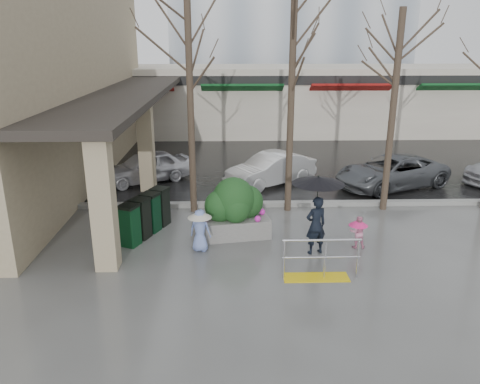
{
  "coord_description": "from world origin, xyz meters",
  "views": [
    {
      "loc": [
        -0.84,
        -11.37,
        5.55
      ],
      "look_at": [
        -0.48,
        1.63,
        1.3
      ],
      "focal_mm": 35.0,
      "sensor_mm": 36.0,
      "label": 1
    }
  ],
  "objects_px": {
    "tree_mideast": "(398,63)",
    "handrail": "(319,264)",
    "woman": "(317,204)",
    "car_c": "(391,172)",
    "child_pink": "(358,229)",
    "news_boxes": "(146,215)",
    "child_blue": "(200,227)",
    "planter": "(234,208)",
    "tree_midwest": "(293,50)",
    "car_a": "(146,167)",
    "tree_west": "(189,55)",
    "car_b": "(271,169)"
  },
  "relations": [
    {
      "from": "woman",
      "to": "car_a",
      "type": "relative_size",
      "value": 0.6
    },
    {
      "from": "child_blue",
      "to": "tree_west",
      "type": "bearing_deg",
      "value": -68.59
    },
    {
      "from": "car_b",
      "to": "car_a",
      "type": "bearing_deg",
      "value": -130.72
    },
    {
      "from": "car_a",
      "to": "tree_midwest",
      "type": "bearing_deg",
      "value": 27.85
    },
    {
      "from": "handrail",
      "to": "woman",
      "type": "bearing_deg",
      "value": 83.69
    },
    {
      "from": "tree_midwest",
      "to": "child_pink",
      "type": "height_order",
      "value": "tree_midwest"
    },
    {
      "from": "car_b",
      "to": "woman",
      "type": "bearing_deg",
      "value": -29.23
    },
    {
      "from": "handrail",
      "to": "car_b",
      "type": "xyz_separation_m",
      "value": [
        -0.48,
        7.77,
        0.25
      ]
    },
    {
      "from": "tree_midwest",
      "to": "child_pink",
      "type": "bearing_deg",
      "value": -63.04
    },
    {
      "from": "tree_west",
      "to": "news_boxes",
      "type": "xyz_separation_m",
      "value": [
        -1.28,
        -1.98,
        -4.48
      ]
    },
    {
      "from": "handrail",
      "to": "child_blue",
      "type": "bearing_deg",
      "value": 150.93
    },
    {
      "from": "tree_mideast",
      "to": "car_a",
      "type": "xyz_separation_m",
      "value": [
        -8.67,
        3.49,
        -4.23
      ]
    },
    {
      "from": "car_a",
      "to": "car_c",
      "type": "bearing_deg",
      "value": 54.98
    },
    {
      "from": "tree_mideast",
      "to": "car_a",
      "type": "height_order",
      "value": "tree_mideast"
    },
    {
      "from": "child_blue",
      "to": "news_boxes",
      "type": "distance_m",
      "value": 2.04
    },
    {
      "from": "planter",
      "to": "tree_midwest",
      "type": "bearing_deg",
      "value": 48.95
    },
    {
      "from": "tree_midwest",
      "to": "car_a",
      "type": "relative_size",
      "value": 1.89
    },
    {
      "from": "tree_mideast",
      "to": "child_pink",
      "type": "height_order",
      "value": "tree_mideast"
    },
    {
      "from": "child_pink",
      "to": "woman",
      "type": "bearing_deg",
      "value": 19.44
    },
    {
      "from": "tree_midwest",
      "to": "news_boxes",
      "type": "height_order",
      "value": "tree_midwest"
    },
    {
      "from": "woman",
      "to": "car_c",
      "type": "distance_m",
      "value": 7.2
    },
    {
      "from": "car_b",
      "to": "tree_mideast",
      "type": "bearing_deg",
      "value": 15.71
    },
    {
      "from": "child_pink",
      "to": "planter",
      "type": "height_order",
      "value": "planter"
    },
    {
      "from": "tree_mideast",
      "to": "news_boxes",
      "type": "relative_size",
      "value": 2.99
    },
    {
      "from": "woman",
      "to": "car_b",
      "type": "distance_m",
      "value": 6.46
    },
    {
      "from": "child_pink",
      "to": "news_boxes",
      "type": "xyz_separation_m",
      "value": [
        -6.04,
        1.1,
        0.07
      ]
    },
    {
      "from": "woman",
      "to": "news_boxes",
      "type": "relative_size",
      "value": 1.01
    },
    {
      "from": "news_boxes",
      "to": "car_b",
      "type": "xyz_separation_m",
      "value": [
        4.16,
        4.95,
        0.03
      ]
    },
    {
      "from": "tree_midwest",
      "to": "planter",
      "type": "relative_size",
      "value": 3.2
    },
    {
      "from": "child_pink",
      "to": "car_c",
      "type": "height_order",
      "value": "car_c"
    },
    {
      "from": "handrail",
      "to": "car_a",
      "type": "distance_m",
      "value": 9.97
    },
    {
      "from": "child_pink",
      "to": "car_c",
      "type": "bearing_deg",
      "value": -112.39
    },
    {
      "from": "tree_midwest",
      "to": "car_c",
      "type": "relative_size",
      "value": 1.54
    },
    {
      "from": "woman",
      "to": "car_c",
      "type": "bearing_deg",
      "value": -143.05
    },
    {
      "from": "child_blue",
      "to": "planter",
      "type": "xyz_separation_m",
      "value": [
        0.94,
        1.01,
        0.15
      ]
    },
    {
      "from": "tree_mideast",
      "to": "car_a",
      "type": "relative_size",
      "value": 1.76
    },
    {
      "from": "handrail",
      "to": "tree_midwest",
      "type": "distance_m",
      "value": 6.83
    },
    {
      "from": "car_b",
      "to": "car_c",
      "type": "distance_m",
      "value": 4.72
    },
    {
      "from": "child_blue",
      "to": "child_pink",
      "type": "bearing_deg",
      "value": -164.69
    },
    {
      "from": "handrail",
      "to": "child_pink",
      "type": "xyz_separation_m",
      "value": [
        1.4,
        1.73,
        0.16
      ]
    },
    {
      "from": "car_a",
      "to": "car_c",
      "type": "distance_m",
      "value": 9.8
    },
    {
      "from": "tree_west",
      "to": "tree_mideast",
      "type": "height_order",
      "value": "tree_west"
    },
    {
      "from": "tree_west",
      "to": "tree_mideast",
      "type": "xyz_separation_m",
      "value": [
        6.5,
        0.0,
        -0.22
      ]
    },
    {
      "from": "car_a",
      "to": "tree_west",
      "type": "bearing_deg",
      "value": 2.74
    },
    {
      "from": "child_pink",
      "to": "car_b",
      "type": "xyz_separation_m",
      "value": [
        -1.88,
        6.04,
        0.09
      ]
    },
    {
      "from": "tree_mideast",
      "to": "planter",
      "type": "bearing_deg",
      "value": -157.5
    },
    {
      "from": "tree_midwest",
      "to": "car_b",
      "type": "xyz_separation_m",
      "value": [
        -0.32,
        2.97,
        -4.6
      ]
    },
    {
      "from": "tree_mideast",
      "to": "handrail",
      "type": "bearing_deg",
      "value": -123.19
    },
    {
      "from": "car_a",
      "to": "handrail",
      "type": "bearing_deg",
      "value": 4.56
    },
    {
      "from": "woman",
      "to": "child_pink",
      "type": "distance_m",
      "value": 1.56
    }
  ]
}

